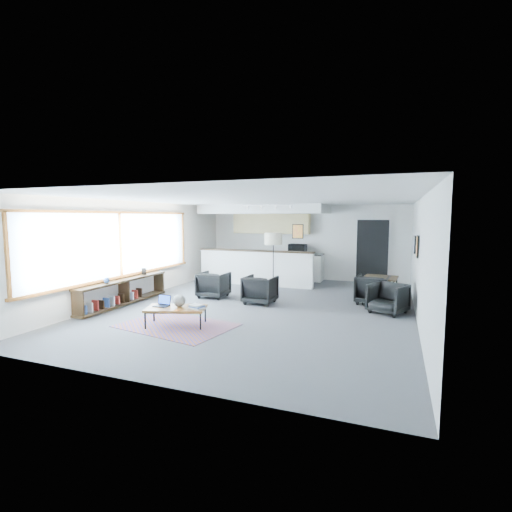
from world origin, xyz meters
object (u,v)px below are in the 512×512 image
(laptop, at_px, (163,303))
(dining_chair_near, at_px, (388,299))
(armchair_left, at_px, (214,283))
(dining_table, at_px, (380,279))
(microwave, at_px, (298,248))
(armchair_right, at_px, (260,288))
(dining_chair_far, at_px, (372,290))
(book_stack, at_px, (197,307))
(floor_lamp, at_px, (273,241))
(ceramic_pot, at_px, (179,301))
(coffee_table, at_px, (176,309))

(laptop, xyz_separation_m, dining_chair_near, (4.28, 2.54, -0.12))
(laptop, xyz_separation_m, armchair_left, (-0.22, 2.66, -0.06))
(dining_table, bearing_deg, microwave, 136.56)
(armchair_right, bearing_deg, armchair_left, -7.21)
(laptop, distance_m, dining_chair_far, 5.17)
(dining_chair_far, distance_m, microwave, 3.99)
(book_stack, distance_m, dining_table, 4.82)
(book_stack, bearing_deg, dining_chair_near, 35.64)
(floor_lamp, height_order, dining_chair_near, floor_lamp)
(ceramic_pot, xyz_separation_m, dining_chair_far, (3.53, 3.36, -0.17))
(dining_table, xyz_separation_m, microwave, (-2.86, 2.71, 0.51))
(coffee_table, relative_size, dining_chair_near, 2.04)
(armchair_left, bearing_deg, floor_lamp, -143.70)
(armchair_left, xyz_separation_m, floor_lamp, (1.37, 1.04, 1.13))
(laptop, bearing_deg, armchair_right, 65.80)
(armchair_right, bearing_deg, ceramic_pot, 71.90)
(laptop, bearing_deg, microwave, 81.47)
(armchair_right, bearing_deg, book_stack, 81.08)
(ceramic_pot, height_order, dining_chair_near, dining_chair_near)
(dining_table, bearing_deg, dining_chair_near, -77.91)
(coffee_table, height_order, laptop, laptop)
(dining_chair_far, bearing_deg, book_stack, 52.86)
(laptop, height_order, dining_chair_near, dining_chair_near)
(book_stack, xyz_separation_m, armchair_right, (0.45, 2.41, -0.04))
(armchair_right, relative_size, dining_table, 0.89)
(ceramic_pot, height_order, dining_chair_far, dining_chair_far)
(floor_lamp, distance_m, dining_chair_far, 2.99)
(dining_chair_far, bearing_deg, ceramic_pot, 49.18)
(dining_chair_far, relative_size, microwave, 1.16)
(dining_table, bearing_deg, book_stack, -133.18)
(coffee_table, xyz_separation_m, dining_table, (3.75, 3.55, 0.26))
(ceramic_pot, bearing_deg, dining_chair_near, 32.52)
(book_stack, distance_m, dining_chair_far, 4.60)
(dining_table, xyz_separation_m, dining_chair_near, (0.21, -1.00, -0.30))
(laptop, height_order, armchair_left, armchair_left)
(book_stack, distance_m, microwave, 6.28)
(coffee_table, bearing_deg, dining_table, 24.86)
(laptop, relative_size, floor_lamp, 0.18)
(book_stack, relative_size, dining_chair_near, 0.50)
(armchair_right, height_order, floor_lamp, floor_lamp)
(laptop, bearing_deg, dining_table, 43.37)
(book_stack, xyz_separation_m, armchair_left, (-0.99, 2.64, -0.04))
(ceramic_pot, relative_size, book_stack, 0.77)
(coffee_table, height_order, floor_lamp, floor_lamp)
(floor_lamp, relative_size, dining_chair_near, 2.70)
(coffee_table, relative_size, armchair_right, 1.69)
(dining_chair_near, bearing_deg, dining_chair_far, 138.60)
(coffee_table, relative_size, microwave, 2.23)
(armchair_left, xyz_separation_m, dining_chair_near, (4.50, -0.12, -0.06))
(coffee_table, height_order, armchair_left, armchair_left)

